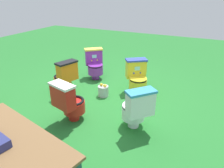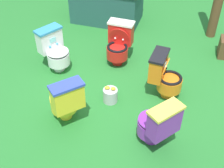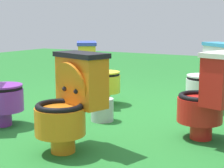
% 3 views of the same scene
% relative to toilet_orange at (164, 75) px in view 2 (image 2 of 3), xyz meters
% --- Properties ---
extents(ground, '(14.00, 14.00, 0.00)m').
position_rel_toilet_orange_xyz_m(ground, '(-0.79, -0.08, -0.37)').
color(ground, '#26752D').
extents(toilet_orange, '(0.59, 0.53, 0.73)m').
position_rel_toilet_orange_xyz_m(toilet_orange, '(0.00, 0.00, 0.00)').
color(toilet_orange, orange).
rests_on(toilet_orange, ground).
extents(toilet_red, '(0.51, 0.58, 0.73)m').
position_rel_toilet_orange_xyz_m(toilet_red, '(-0.73, 0.84, 0.00)').
color(toilet_red, red).
rests_on(toilet_red, ground).
extents(toilet_white, '(0.63, 0.63, 0.73)m').
position_rel_toilet_orange_xyz_m(toilet_white, '(-1.79, 0.55, -0.00)').
color(toilet_white, white).
rests_on(toilet_white, ground).
extents(toilet_purple, '(0.62, 0.64, 0.73)m').
position_rel_toilet_orange_xyz_m(toilet_purple, '(-0.14, -0.99, -0.00)').
color(toilet_purple, purple).
rests_on(toilet_purple, ground).
extents(toilet_yellow, '(0.61, 0.63, 0.73)m').
position_rel_toilet_orange_xyz_m(toilet_yellow, '(-1.36, -0.65, -0.00)').
color(toilet_yellow, yellow).
rests_on(toilet_yellow, ground).
extents(vendor_table, '(1.61, 1.16, 0.85)m').
position_rel_toilet_orange_xyz_m(vendor_table, '(-1.08, 2.37, 0.02)').
color(vendor_table, '#23514C').
rests_on(vendor_table, ground).
extents(lemon_bucket, '(0.22, 0.22, 0.28)m').
position_rel_toilet_orange_xyz_m(lemon_bucket, '(-0.80, -0.22, -0.26)').
color(lemon_bucket, '#B7B7BF').
rests_on(lemon_bucket, ground).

